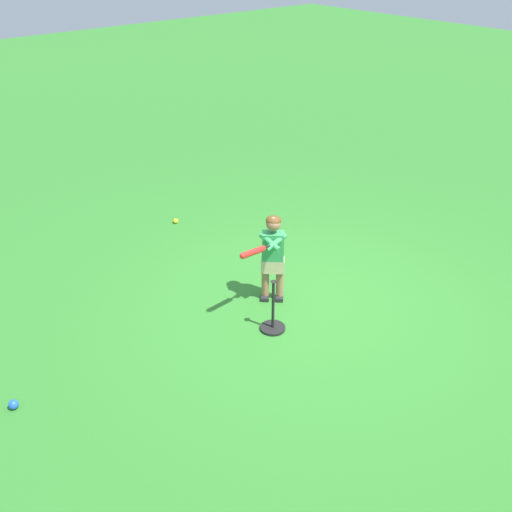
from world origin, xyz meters
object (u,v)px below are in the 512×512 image
at_px(child_batter, 272,252).
at_px(batting_tee, 273,321).
at_px(play_ball_midfield, 176,221).
at_px(play_ball_by_bucket, 14,404).

distance_m(child_batter, batting_tee, 0.81).
bearing_deg(child_batter, play_ball_midfield, 83.46).
xyz_separation_m(child_batter, batting_tee, (-0.38, -0.45, -0.55)).
relative_size(child_batter, play_ball_midfield, 14.46).
height_order(child_batter, batting_tee, child_batter).
height_order(child_batter, play_ball_midfield, child_batter).
xyz_separation_m(play_ball_midfield, batting_tee, (-0.66, -2.91, 0.07)).
distance_m(play_ball_by_bucket, batting_tee, 2.73).
relative_size(child_batter, play_ball_by_bucket, 11.53).
height_order(play_ball_midfield, batting_tee, batting_tee).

